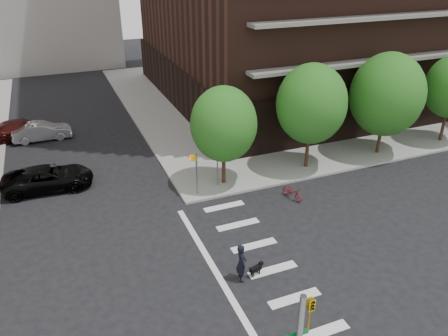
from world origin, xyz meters
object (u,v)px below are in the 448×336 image
object	(u,v)px
parked_car_black	(48,178)
parked_car_maroon	(23,129)
parked_car_silver	(42,131)
scooter	(292,192)
dog_walker	(241,263)

from	to	relation	value
parked_car_black	parked_car_maroon	distance (m)	9.45
parked_car_silver	parked_car_maroon	bearing A→B (deg)	55.95
parked_car_maroon	scooter	size ratio (longest dim) A/B	3.25
parked_car_black	parked_car_silver	size ratio (longest dim) A/B	1.23
parked_car_silver	dog_walker	distance (m)	21.88
parked_car_black	parked_car_maroon	world-z (taller)	parked_car_maroon
parked_car_silver	dog_walker	size ratio (longest dim) A/B	2.30
parked_car_silver	scooter	bearing A→B (deg)	-138.65
parked_car_maroon	dog_walker	world-z (taller)	dog_walker
parked_car_maroon	dog_walker	size ratio (longest dim) A/B	2.75
parked_car_maroon	scooter	distance (m)	21.81
scooter	parked_car_black	bearing A→B (deg)	140.10
scooter	parked_car_maroon	bearing A→B (deg)	119.50
parked_car_maroon	dog_walker	xyz separation A→B (m)	(9.08, -21.38, 0.19)
scooter	dog_walker	bearing A→B (deg)	-150.13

